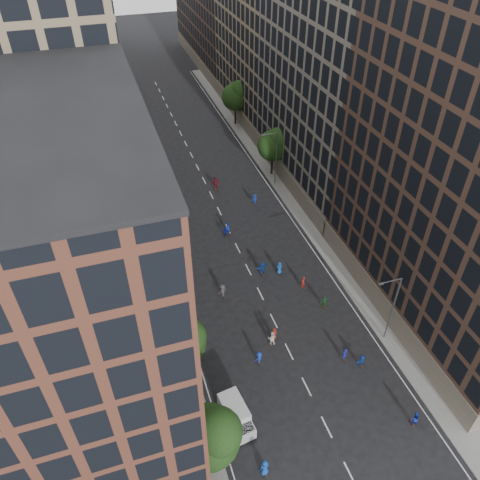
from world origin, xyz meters
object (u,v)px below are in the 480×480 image
at_px(cargo_van, 236,415).
at_px(skater_1, 344,354).
at_px(skater_0, 265,468).
at_px(streetlamp_far, 275,156).
at_px(skater_2, 414,419).
at_px(streetlamp_near, 392,306).

height_order(cargo_van, skater_1, cargo_van).
xyz_separation_m(cargo_van, skater_0, (0.89, -5.16, -0.29)).
bearing_deg(streetlamp_far, skater_0, -112.07).
height_order(streetlamp_far, skater_2, streetlamp_far).
height_order(cargo_van, skater_2, cargo_van).
distance_m(streetlamp_far, skater_0, 46.21).
xyz_separation_m(streetlamp_near, streetlamp_far, (0.00, 33.00, 0.00)).
height_order(streetlamp_far, skater_0, streetlamp_far).
xyz_separation_m(skater_1, skater_2, (2.70, -8.48, 0.06)).
relative_size(skater_0, skater_2, 1.14).
distance_m(streetlamp_near, skater_0, 20.24).
relative_size(streetlamp_far, skater_0, 4.75).
relative_size(streetlamp_near, cargo_van, 1.94).
height_order(skater_1, skater_2, skater_2).
bearing_deg(skater_0, skater_1, -154.64).
bearing_deg(streetlamp_near, streetlamp_far, 90.00).
bearing_deg(streetlamp_far, streetlamp_near, -90.00).
bearing_deg(streetlamp_far, cargo_van, -115.88).
bearing_deg(skater_1, cargo_van, -3.72).
distance_m(streetlamp_far, skater_1, 34.84).
bearing_deg(skater_2, skater_1, -55.58).
distance_m(skater_0, skater_1, 14.69).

